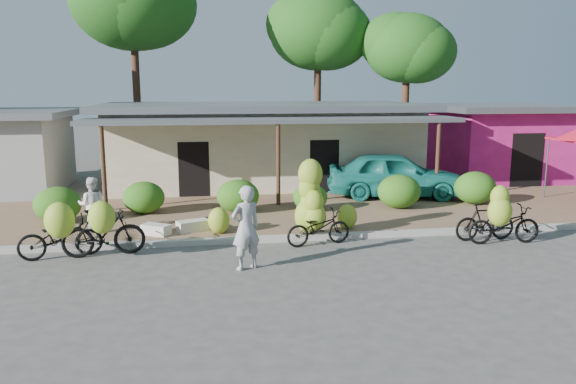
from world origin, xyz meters
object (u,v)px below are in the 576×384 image
(bike_left, at_px, (103,230))
(bike_center, at_px, (314,211))
(sack_near, at_px, (193,226))
(bystander, at_px, (92,205))
(bike_far_right, at_px, (504,225))
(teal_van, at_px, (394,175))
(tree_near_right, at_px, (403,46))
(sack_far, at_px, (156,230))
(bike_right, at_px, (490,217))
(vendor, at_px, (246,228))
(bike_far_left, at_px, (60,234))
(tree_center_right, at_px, (314,29))

(bike_left, relative_size, bike_center, 0.92)
(sack_near, relative_size, bystander, 0.56)
(bike_far_right, xyz_separation_m, teal_van, (-0.89, 5.91, 0.43))
(tree_near_right, distance_m, sack_far, 17.22)
(bike_left, bearing_deg, bike_center, -92.40)
(bike_center, distance_m, bike_right, 4.60)
(vendor, xyz_separation_m, teal_van, (5.90, 6.94, -0.02))
(vendor, bearing_deg, bike_right, 166.41)
(bike_right, height_order, sack_far, bike_right)
(bike_center, bearing_deg, teal_van, -50.53)
(sack_far, bearing_deg, vendor, -52.90)
(bike_center, height_order, teal_van, bike_center)
(tree_near_right, relative_size, bike_far_left, 3.74)
(tree_near_right, bearing_deg, bike_center, -118.53)
(bike_left, height_order, bike_right, bike_right)
(bike_far_left, relative_size, bike_center, 0.93)
(bike_far_left, height_order, bystander, bystander)
(sack_far, relative_size, vendor, 0.39)
(tree_near_right, distance_m, teal_van, 9.77)
(bike_center, xyz_separation_m, teal_van, (3.97, 5.03, 0.09))
(sack_near, xyz_separation_m, bystander, (-2.69, 0.34, 0.61))
(bike_left, height_order, bike_center, bike_center)
(tree_center_right, distance_m, bystander, 17.06)
(sack_near, distance_m, teal_van, 8.10)
(bike_left, distance_m, bike_far_right, 10.09)
(tree_near_right, height_order, teal_van, tree_near_right)
(tree_center_right, height_order, bystander, tree_center_right)
(sack_far, bearing_deg, bike_right, -11.06)
(bike_left, xyz_separation_m, bike_center, (5.22, 0.52, 0.17))
(sack_far, bearing_deg, bike_center, -13.40)
(bike_right, distance_m, sack_near, 7.93)
(sack_far, bearing_deg, bike_far_left, -144.21)
(bike_far_left, distance_m, bike_center, 6.23)
(bike_far_left, distance_m, bike_far_right, 11.07)
(sack_near, distance_m, sack_far, 1.00)
(tree_center_right, distance_m, teal_van, 11.54)
(bike_right, distance_m, teal_van, 5.77)
(sack_far, bearing_deg, sack_near, 13.02)
(bystander, bearing_deg, bike_far_right, 166.71)
(bike_center, height_order, sack_near, bike_center)
(bike_far_left, bearing_deg, bike_right, -105.87)
(bike_far_right, height_order, sack_near, bike_far_right)
(tree_near_right, xyz_separation_m, bike_left, (-12.20, -13.36, -5.29))
(bystander, relative_size, teal_van, 0.32)
(bike_left, relative_size, sack_far, 2.67)
(bike_right, bearing_deg, bystander, 75.61)
(vendor, bearing_deg, bike_center, -159.34)
(bike_center, xyz_separation_m, bystander, (-5.83, 1.55, 0.04))
(bike_left, bearing_deg, teal_van, -66.98)
(sack_near, height_order, teal_van, teal_van)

